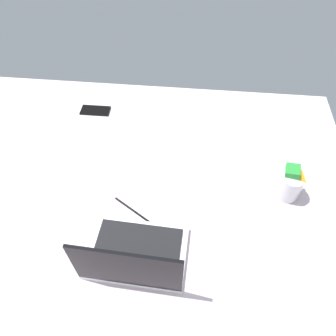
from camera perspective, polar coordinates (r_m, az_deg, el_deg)
bed_mattress at (r=134.76cm, az=-6.82°, el=-6.83°), size 180.00×140.00×18.00cm
laptop at (r=109.35cm, az=-5.92°, el=-15.14°), size 33.97×24.41×23.00cm
snack_cup at (r=129.75cm, az=20.74°, el=-2.66°), size 9.26×9.76×13.81cm
cell_phone at (r=163.62cm, az=-12.68°, el=9.86°), size 14.06×6.93×0.80cm
charger_cable at (r=122.85cm, az=-6.38°, el=-7.31°), size 14.67×9.63×0.60cm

